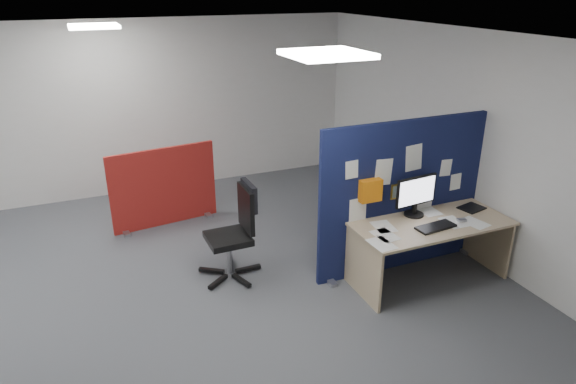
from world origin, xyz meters
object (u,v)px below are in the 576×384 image
object	(u,v)px
main_desk	(428,234)
monitor_main	(416,194)
red_divider	(164,188)
navy_divider	(404,196)
office_chair	(237,226)

from	to	relation	value
main_desk	monitor_main	distance (m)	0.48
monitor_main	red_divider	xyz separation A→B (m)	(-2.40, 2.42, -0.44)
main_desk	red_divider	world-z (taller)	red_divider
navy_divider	red_divider	world-z (taller)	navy_divider
main_desk	office_chair	size ratio (longest dim) A/B	1.60
monitor_main	office_chair	size ratio (longest dim) A/B	0.48
office_chair	main_desk	bearing A→B (deg)	-25.88
monitor_main	office_chair	world-z (taller)	monitor_main
monitor_main	office_chair	bearing A→B (deg)	153.47
navy_divider	monitor_main	world-z (taller)	navy_divider
navy_divider	main_desk	world-z (taller)	navy_divider
navy_divider	office_chair	size ratio (longest dim) A/B	1.98
main_desk	red_divider	distance (m)	3.60
monitor_main	office_chair	distance (m)	2.04
navy_divider	main_desk	size ratio (longest dim) A/B	1.24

